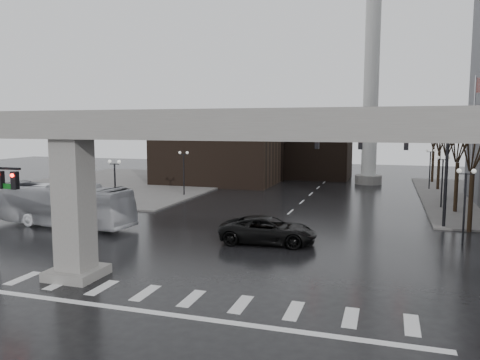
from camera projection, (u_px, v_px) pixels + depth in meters
The scene contains 22 objects.
ground at pixel (200, 291), 22.59m from camera, with size 160.00×160.00×0.00m, color black.
sidewalk_nw at pixel (125, 183), 64.46m from camera, with size 28.00×36.00×0.15m, color #615E5C.
elevated_guideway at pixel (224, 149), 21.41m from camera, with size 48.00×2.60×8.70m.
building_far_left at pixel (221, 147), 65.98m from camera, with size 16.00×14.00×10.00m, color black.
building_far_mid at pixel (317, 152), 71.97m from camera, with size 10.00×10.00×8.00m, color black.
smokestack at pixel (371, 85), 62.81m from camera, with size 3.60×3.60×30.00m.
signal_mast_arm at pixel (395, 153), 37.02m from camera, with size 12.12×0.43×8.00m.
signal_left_pole at pixel (1, 195), 26.26m from camera, with size 2.30×0.30×6.00m.
flagpole_assembly at pixel (477, 131), 37.97m from camera, with size 2.06×0.12×12.00m.
lamp_right_0 at pixel (465, 193), 31.40m from camera, with size 1.22×0.32×5.11m.
lamp_right_1 at pixel (443, 173), 44.66m from camera, with size 1.22×0.32×5.11m.
lamp_right_2 at pixel (430, 162), 57.92m from camera, with size 1.22×0.32×5.11m.
lamp_left_0 at pixel (115, 179), 39.49m from camera, with size 1.22×0.32×5.11m.
lamp_left_1 at pixel (184, 166), 52.75m from camera, with size 1.22×0.32×5.11m.
lamp_left_2 at pixel (225, 158), 66.01m from camera, with size 1.22×0.32×5.11m.
tree_right_0 at pixel (472, 195), 34.97m from camera, with size 1.09×1.58×7.50m.
tree_right_1 at pixel (457, 182), 42.54m from camera, with size 1.09×1.61×7.67m.
tree_right_2 at pixel (447, 173), 50.11m from camera, with size 1.10×1.63×7.85m.
tree_right_3 at pixel (439, 166), 57.68m from camera, with size 1.11×1.66×8.02m.
tree_right_4 at pixel (433, 161), 65.25m from camera, with size 1.12×1.69×8.19m.
pickup_truck at pixel (268, 230), 31.72m from camera, with size 3.02×6.56×1.82m, color black.
city_bus at pixel (63, 205), 37.10m from camera, with size 2.88×12.30×3.43m, color silver.
Camera 1 is at (8.43, -20.21, 7.96)m, focal length 35.00 mm.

